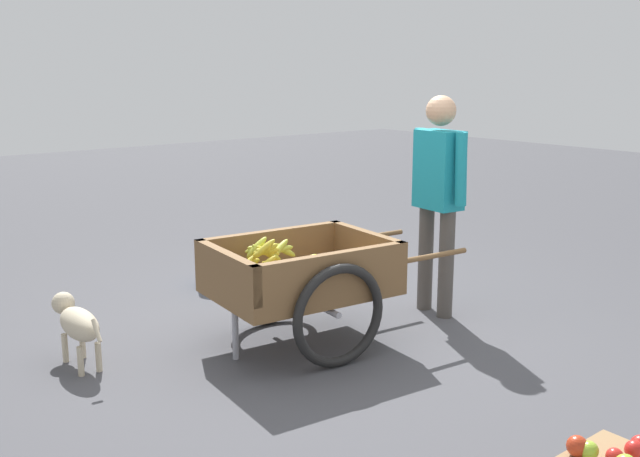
{
  "coord_description": "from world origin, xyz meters",
  "views": [
    {
      "loc": [
        3.0,
        3.56,
        1.76
      ],
      "look_at": [
        0.1,
        -0.01,
        0.75
      ],
      "focal_mm": 41.08,
      "sensor_mm": 36.0,
      "label": 1
    }
  ],
  "objects": [
    {
      "name": "fruit_cart",
      "position": [
        0.26,
        -0.01,
        0.44
      ],
      "size": [
        1.72,
        1.0,
        0.74
      ],
      "color": "brown",
      "rests_on": "ground"
    },
    {
      "name": "dog",
      "position": [
        1.51,
        -0.59,
        0.27
      ],
      "size": [
        0.19,
        0.67,
        0.4
      ],
      "color": "beige",
      "rests_on": "ground"
    },
    {
      "name": "plastic_bucket",
      "position": [
        0.05,
        -1.47,
        0.13
      ],
      "size": [
        0.25,
        0.25,
        0.26
      ],
      "primitive_type": "cylinder",
      "color": "#1966B2",
      "rests_on": "ground"
    },
    {
      "name": "ground_plane",
      "position": [
        0.0,
        0.0,
        0.0
      ],
      "size": [
        24.0,
        24.0,
        0.0
      ],
      "primitive_type": "plane",
      "color": "#47474C"
    },
    {
      "name": "vendor_person",
      "position": [
        -0.89,
        0.11,
        0.94
      ],
      "size": [
        0.24,
        0.53,
        1.58
      ],
      "color": "#4C4742",
      "rests_on": "ground"
    }
  ]
}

